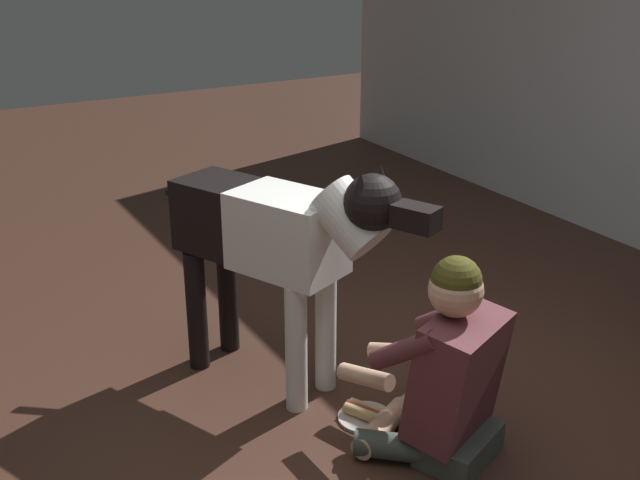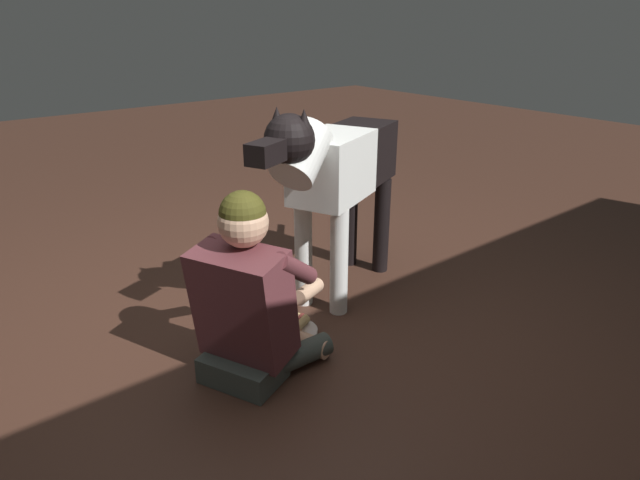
{
  "view_description": "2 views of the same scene",
  "coord_description": "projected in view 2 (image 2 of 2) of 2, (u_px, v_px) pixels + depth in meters",
  "views": [
    {
      "loc": [
        2.23,
        -1.48,
        2.0
      ],
      "look_at": [
        -0.48,
        0.09,
        0.74
      ],
      "focal_mm": 44.2,
      "sensor_mm": 36.0,
      "label": 1
    },
    {
      "loc": [
        1.24,
        2.11,
        1.51
      ],
      "look_at": [
        -0.2,
        0.32,
        0.56
      ],
      "focal_mm": 30.81,
      "sensor_mm": 36.0,
      "label": 2
    }
  ],
  "objects": [
    {
      "name": "ground_plane",
      "position": [
        251.0,
        332.0,
        2.82
      ],
      "size": [
        14.88,
        14.88,
        0.0
      ],
      "primitive_type": "plane",
      "color": "#43281D"
    },
    {
      "name": "person_sitting_on_floor",
      "position": [
        250.0,
        302.0,
        2.38
      ],
      "size": [
        0.7,
        0.62,
        0.86
      ],
      "color": "#424B45",
      "rests_on": "ground"
    },
    {
      "name": "large_dog",
      "position": [
        337.0,
        171.0,
        2.92
      ],
      "size": [
        1.35,
        0.69,
        1.13
      ],
      "color": "white",
      "rests_on": "ground"
    },
    {
      "name": "hot_dog_on_plate",
      "position": [
        294.0,
        327.0,
        2.81
      ],
      "size": [
        0.24,
        0.24,
        0.06
      ],
      "color": "silver",
      "rests_on": "ground"
    }
  ]
}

